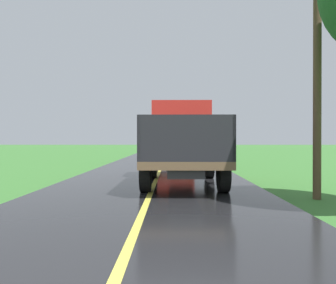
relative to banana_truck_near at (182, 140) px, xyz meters
The scene contains 3 objects.
banana_truck_near is the anchor object (origin of this frame).
banana_truck_far 11.70m from the banana_truck_near, 90.94° to the left, with size 2.38×5.81×2.80m.
utility_pole_roadside 4.87m from the banana_truck_near, 41.59° to the right, with size 1.64×0.20×6.49m.
Camera 1 is at (0.58, -1.84, 1.49)m, focal length 36.03 mm.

